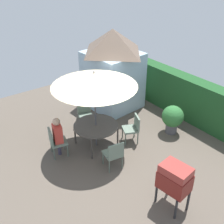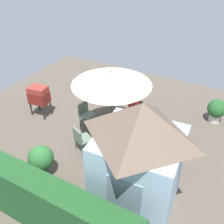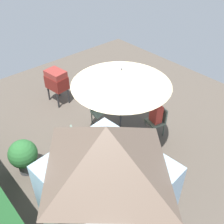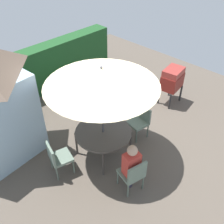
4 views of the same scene
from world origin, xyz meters
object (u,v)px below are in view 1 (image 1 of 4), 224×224
garden_shed (113,69)px  chair_far_side (114,153)px  patio_table (96,127)px  person_in_red (58,133)px  patio_umbrella (94,79)px  chair_toward_hedge (133,127)px  potted_plant_by_shed (173,118)px  chair_near_shed (56,141)px  chair_toward_house (85,113)px  bbq_grill (175,179)px

garden_shed → chair_far_side: garden_shed is taller
patio_table → person_in_red: (-0.29, -1.13, 0.09)m
patio_table → patio_umbrella: (0.00, 0.00, 1.55)m
garden_shed → person_in_red: size_ratio=2.38×
chair_toward_hedge → person_in_red: (-0.78, -2.20, 0.26)m
potted_plant_by_shed → patio_table: bearing=-110.5°
patio_table → chair_toward_hedge: (0.50, 1.06, -0.17)m
garden_shed → chair_near_shed: (1.50, -3.22, -1.01)m
chair_toward_hedge → potted_plant_by_shed: size_ratio=0.92×
chair_near_shed → potted_plant_by_shed: potted_plant_by_shed is taller
chair_far_side → chair_toward_house: size_ratio=1.00×
patio_table → patio_umbrella: bearing=0.0°
patio_umbrella → bbq_grill: 3.36m
bbq_grill → chair_toward_hedge: 2.76m
chair_near_shed → garden_shed: bearing=115.0°
garden_shed → person_in_red: 3.57m
chair_toward_house → potted_plant_by_shed: (2.05, 2.10, 0.05)m
garden_shed → patio_umbrella: size_ratio=1.20×
potted_plant_by_shed → person_in_red: bearing=-108.5°
person_in_red → chair_toward_house: bearing=120.5°
chair_far_side → potted_plant_by_shed: bearing=96.0°
garden_shed → chair_toward_house: (0.67, -1.68, -1.01)m
garden_shed → person_in_red: garden_shed is taller
patio_table → chair_toward_hedge: bearing=64.9°
chair_toward_house → potted_plant_by_shed: bearing=45.7°
garden_shed → bbq_grill: size_ratio=2.50×
patio_umbrella → person_in_red: bearing=-104.1°
chair_toward_hedge → potted_plant_by_shed: bearing=73.3°
bbq_grill → chair_far_side: 1.93m
patio_table → person_in_red: person_in_red is taller
potted_plant_by_shed → chair_near_shed: bearing=-108.4°
chair_toward_house → patio_table: bearing=-15.8°
patio_umbrella → potted_plant_by_shed: (0.91, 2.42, -1.67)m
garden_shed → bbq_grill: bearing=-21.5°
bbq_grill → chair_toward_house: 4.22m
bbq_grill → potted_plant_by_shed: 3.19m
potted_plant_by_shed → chair_toward_hedge: bearing=-106.7°
patio_umbrella → potted_plant_by_shed: size_ratio=2.55×
garden_shed → chair_near_shed: bearing=-65.0°
patio_umbrella → chair_far_side: bearing=-9.8°
patio_umbrella → person_in_red: patio_umbrella is taller
chair_near_shed → patio_table: bearing=75.9°
patio_table → chair_near_shed: chair_near_shed is taller
patio_umbrella → potted_plant_by_shed: 3.08m
patio_umbrella → chair_near_shed: size_ratio=2.77×
patio_table → chair_far_side: bearing=-9.8°
chair_far_side → chair_toward_house: same height
garden_shed → chair_toward_house: bearing=-68.4°
bbq_grill → patio_table: bearing=-178.3°
patio_umbrella → potted_plant_by_shed: bearing=69.5°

